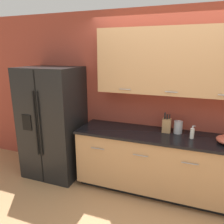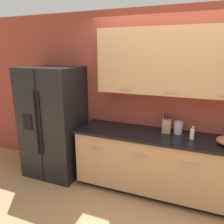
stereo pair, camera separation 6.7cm
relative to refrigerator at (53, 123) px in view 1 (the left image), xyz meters
name	(u,v)px [view 1 (the left image)]	position (x,y,z in m)	size (l,w,h in m)	color
wall_back	(174,90)	(1.83, 0.34, 0.59)	(10.00, 0.39, 2.60)	#993D2D
counter_unit	(166,164)	(1.83, 0.05, -0.43)	(2.58, 0.64, 0.90)	black
refrigerator	(53,123)	(0.00, 0.00, 0.00)	(0.90, 0.75, 1.78)	black
knife_block	(167,125)	(1.78, 0.17, 0.11)	(0.12, 0.10, 0.28)	#A87A4C
soap_dispenser	(192,133)	(2.13, 0.04, 0.08)	(0.06, 0.05, 0.18)	silver
steel_canister	(178,127)	(1.94, 0.18, 0.10)	(0.12, 0.12, 0.19)	#A3A3A5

